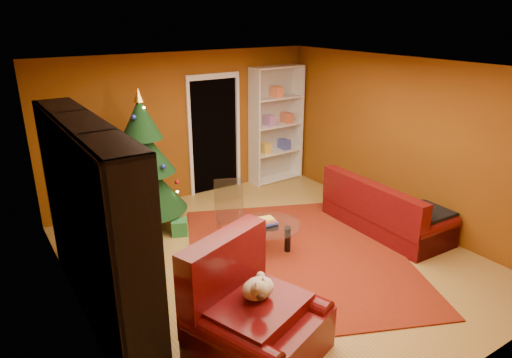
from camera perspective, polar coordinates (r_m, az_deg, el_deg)
floor at (r=6.45m, az=1.97°, el=-10.04°), size 5.00×5.50×0.05m
ceiling at (r=5.61m, az=2.30°, el=14.06°), size 5.00×5.50×0.05m
wall_back at (r=8.23m, az=-9.11°, el=6.43°), size 5.00×0.05×2.60m
wall_left at (r=4.99m, az=-22.42°, el=-4.09°), size 0.05×5.50×2.60m
wall_right at (r=7.58m, az=18.00°, el=4.50°), size 0.05×5.50×2.60m
doorway at (r=8.51m, az=-5.20°, el=5.31°), size 1.06×0.60×2.16m
rug at (r=6.51m, az=5.15°, el=-9.49°), size 4.07×4.33×0.02m
media_unit at (r=5.19m, az=-19.65°, el=-5.14°), size 0.46×2.89×2.21m
christmas_tree at (r=7.20m, az=-13.79°, el=2.15°), size 1.45×1.45×2.19m
gift_box_teal at (r=7.09m, az=-16.93°, el=-6.59°), size 0.34×0.34×0.27m
gift_box_green at (r=7.12m, az=-9.56°, el=-5.97°), size 0.31×0.31×0.24m
gift_box_red at (r=7.78m, az=-12.81°, el=-3.87°), size 0.27×0.27×0.24m
white_bookshelf at (r=9.01m, az=2.54°, el=6.74°), size 1.09×0.43×2.33m
armchair at (r=4.60m, az=0.39°, el=-16.41°), size 1.56×1.56×0.95m
dog at (r=4.53m, az=0.26°, el=-13.52°), size 0.48×0.42×0.31m
sofa at (r=7.35m, az=16.08°, el=-3.00°), size 0.94×2.01×0.85m
coffee_table at (r=6.47m, az=1.85°, el=-7.37°), size 1.01×1.01×0.54m
acrylic_chair at (r=6.66m, az=-3.18°, el=-4.69°), size 0.58×0.60×0.85m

